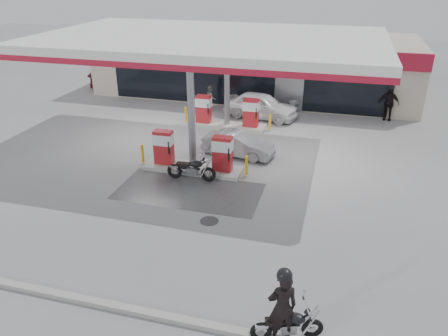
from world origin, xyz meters
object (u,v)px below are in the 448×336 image
Objects in this scene: attendant at (211,98)px; parked_car_right at (314,100)px; sedan_white at (261,105)px; parked_car_left at (119,81)px; main_motorcycle at (288,325)px; hatchback_silver at (238,144)px; biker_walking at (389,103)px; biker_main at (282,308)px; pump_island_near at (193,156)px; pump_island_far at (227,115)px; parked_motorcycle at (192,169)px.

parked_car_right is (6.30, 2.31, -0.29)m from attendant.
parked_car_left is (-11.56, 3.80, -0.16)m from sedan_white.
main_motorcycle is at bearing -158.26° from parked_car_left.
biker_walking is (7.41, 7.60, 0.45)m from hatchback_silver.
biker_walking reaches higher than parked_car_right.
biker_main is 0.45× the size of sedan_white.
main_motorcycle is 0.40× the size of sedan_white.
pump_island_near is 11.98m from parked_car_right.
pump_island_far is at bearing -93.98° from biker_main.
parked_car_right is at bearing 67.94° from pump_island_near.
parked_motorcycle is 16.52m from parked_car_left.
pump_island_far is at bearing -165.00° from attendant.
sedan_white is at bearing 79.21° from pump_island_near.
biker_main is 1.00× the size of biker_walking.
attendant is at bearing -171.48° from biker_walking.
attendant is 0.39× the size of parked_car_left.
biker_walking reaches higher than parked_motorcycle.
parked_car_left is at bearing 50.94° from attendant.
pump_island_near is 8.98m from attendant.
sedan_white is at bearing -101.27° from biker_main.
biker_main reaches higher than hatchback_silver.
biker_walking is (19.00, -2.20, 0.42)m from parked_car_left.
parked_car_left is (-10.00, 6.00, -0.10)m from pump_island_far.
parked_car_left is (-15.55, 20.78, 0.18)m from main_motorcycle.
biker_walking is (9.00, 3.80, 0.32)m from pump_island_far.
parked_car_left is at bearing 176.64° from biker_walking.
biker_main is at bearing -60.69° from parked_motorcycle.
biker_walking is at bearing 47.50° from parked_motorcycle.
sedan_white is at bearing 54.62° from pump_island_far.
biker_walking reaches higher than attendant.
attendant is 0.80× the size of biker_walking.
parked_car_right reaches higher than main_motorcycle.
biker_walking is at bearing -66.42° from sedan_white.
pump_island_far is at bearing 117.12° from parked_car_right.
pump_island_near is 2.32× the size of parked_motorcycle.
parked_car_left is at bearing -77.46° from biker_main.
parked_car_right is (4.22, 12.04, 0.02)m from parked_motorcycle.
main_motorcycle is (5.55, -14.78, -0.28)m from pump_island_far.
pump_island_near is 1.46× the size of hatchback_silver.
pump_island_near reaches higher than hatchback_silver.
hatchback_silver is at bearing -94.99° from biker_main.
sedan_white is at bearing -123.25° from parked_car_left.
biker_walking is (3.45, 18.58, 0.60)m from main_motorcycle.
biker_main is 17.47m from sedan_white.
attendant reaches higher than sedan_white.
parked_car_left is (-10.28, 12.93, 0.11)m from parked_motorcycle.
biker_main is (5.37, -8.85, 0.32)m from pump_island_near.
main_motorcycle is at bearing 177.11° from biker_main.
hatchback_silver is at bearing -145.27° from parked_car_left.
attendant reaches higher than parked_car_left.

